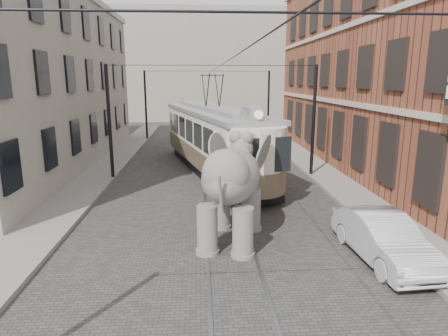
{
  "coord_description": "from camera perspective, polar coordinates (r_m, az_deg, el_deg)",
  "views": [
    {
      "loc": [
        -0.89,
        -14.5,
        5.23
      ],
      "look_at": [
        -0.05,
        -0.83,
        2.1
      ],
      "focal_mm": 31.08,
      "sensor_mm": 36.0,
      "label": 1
    }
  ],
  "objects": [
    {
      "name": "ground",
      "position": [
        15.44,
        -0.02,
        -6.93
      ],
      "size": [
        120.0,
        120.0,
        0.0
      ],
      "primitive_type": "plane",
      "color": "#3F3D3A"
    },
    {
      "name": "tram_rails",
      "position": [
        15.43,
        -0.02,
        -6.89
      ],
      "size": [
        1.54,
        80.0,
        0.02
      ],
      "primitive_type": null,
      "color": "slate",
      "rests_on": "ground"
    },
    {
      "name": "sidewalk_right",
      "position": [
        16.86,
        20.9,
        -5.81
      ],
      "size": [
        2.0,
        60.0,
        0.15
      ],
      "primitive_type": "cube",
      "color": "slate",
      "rests_on": "ground"
    },
    {
      "name": "sidewalk_left",
      "position": [
        16.38,
        -23.52,
        -6.59
      ],
      "size": [
        2.0,
        60.0,
        0.15
      ],
      "primitive_type": "cube",
      "color": "slate",
      "rests_on": "ground"
    },
    {
      "name": "brick_building",
      "position": [
        26.35,
        23.99,
        13.47
      ],
      "size": [
        8.0,
        26.0,
        12.0
      ],
      "primitive_type": "cube",
      "color": "brown",
      "rests_on": "ground"
    },
    {
      "name": "stucco_building",
      "position": [
        26.5,
        -26.49,
        11.05
      ],
      "size": [
        7.0,
        24.0,
        10.0
      ],
      "primitive_type": "cube",
      "color": "gray",
      "rests_on": "ground"
    },
    {
      "name": "distant_block",
      "position": [
        54.54,
        -2.69,
        14.7
      ],
      "size": [
        28.0,
        10.0,
        14.0
      ],
      "primitive_type": "cube",
      "color": "gray",
      "rests_on": "ground"
    },
    {
      "name": "catenary",
      "position": [
        19.64,
        -1.51,
        6.34
      ],
      "size": [
        11.0,
        30.2,
        6.0
      ],
      "primitive_type": null,
      "color": "black",
      "rests_on": "ground"
    },
    {
      "name": "tram",
      "position": [
        22.11,
        -1.68,
        6.44
      ],
      "size": [
        6.17,
        14.19,
        5.52
      ],
      "primitive_type": null,
      "rotation": [
        0.0,
        0.0,
        0.25
      ],
      "color": "beige",
      "rests_on": "ground"
    },
    {
      "name": "elephant",
      "position": [
        12.55,
        1.07,
        -3.41
      ],
      "size": [
        4.38,
        6.18,
        3.42
      ],
      "primitive_type": null,
      "rotation": [
        0.0,
        0.0,
        -0.25
      ],
      "color": "#605E58",
      "rests_on": "ground"
    },
    {
      "name": "parked_car",
      "position": [
        12.48,
        22.34,
        -9.46
      ],
      "size": [
        1.76,
        4.31,
        1.39
      ],
      "primitive_type": "imported",
      "rotation": [
        0.0,
        0.0,
        0.07
      ],
      "color": "#AAA9AE",
      "rests_on": "ground"
    }
  ]
}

